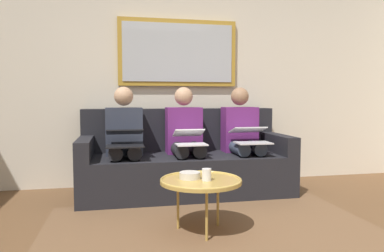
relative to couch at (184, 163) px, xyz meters
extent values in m
cube|color=beige|center=(0.00, -0.48, 0.99)|extent=(6.00, 0.12, 2.60)
cube|color=brown|center=(0.00, 1.27, -0.31)|extent=(2.60, 1.80, 0.01)
cube|color=black|center=(0.00, 0.07, -0.10)|extent=(2.20, 0.90, 0.42)
cube|color=black|center=(0.00, -0.28, 0.35)|extent=(2.20, 0.20, 0.48)
cube|color=black|center=(-1.03, 0.07, 0.21)|extent=(0.14, 0.90, 0.20)
cube|color=black|center=(1.03, 0.07, 0.21)|extent=(0.14, 0.90, 0.20)
cube|color=#B7892D|center=(0.00, -0.39, 1.24)|extent=(1.39, 0.04, 0.77)
cube|color=#B2B7BC|center=(0.00, -0.37, 1.24)|extent=(1.29, 0.01, 0.67)
cylinder|color=tan|center=(0.10, 1.22, 0.08)|extent=(0.62, 0.62, 0.03)
torus|color=tan|center=(0.10, 1.22, 0.09)|extent=(0.62, 0.62, 0.02)
cylinder|color=#B28E42|center=(0.10, 1.40, -0.12)|extent=(0.02, 0.02, 0.38)
cylinder|color=#B28E42|center=(-0.06, 1.12, -0.12)|extent=(0.02, 0.02, 0.38)
cylinder|color=#B28E42|center=(0.26, 1.12, -0.12)|extent=(0.02, 0.02, 0.38)
cylinder|color=silver|center=(0.06, 1.26, 0.14)|extent=(0.07, 0.07, 0.09)
cylinder|color=beige|center=(0.17, 1.17, 0.12)|extent=(0.16, 0.16, 0.05)
cube|color=#66236B|center=(-0.64, -0.03, 0.36)|extent=(0.38, 0.22, 0.50)
sphere|color=#997051|center=(-0.64, -0.03, 0.73)|extent=(0.20, 0.20, 0.20)
cylinder|color=#384256|center=(-0.73, 0.18, 0.18)|extent=(0.14, 0.42, 0.14)
cylinder|color=#384256|center=(-0.55, 0.18, 0.18)|extent=(0.14, 0.42, 0.14)
cylinder|color=#384256|center=(-0.73, 0.39, -0.10)|extent=(0.11, 0.11, 0.42)
cylinder|color=#384256|center=(-0.55, 0.39, -0.10)|extent=(0.11, 0.11, 0.42)
cube|color=silver|center=(-0.64, 0.39, 0.25)|extent=(0.36, 0.24, 0.01)
cube|color=silver|center=(-0.64, 0.24, 0.37)|extent=(0.36, 0.23, 0.08)
cube|color=#A5C6EA|center=(-0.64, 0.24, 0.38)|extent=(0.32, 0.20, 0.06)
cube|color=#66236B|center=(0.00, -0.03, 0.36)|extent=(0.38, 0.22, 0.50)
sphere|color=tan|center=(0.00, -0.03, 0.73)|extent=(0.20, 0.20, 0.20)
cylinder|color=#232328|center=(-0.09, 0.18, 0.18)|extent=(0.14, 0.42, 0.14)
cylinder|color=#232328|center=(0.09, 0.18, 0.18)|extent=(0.14, 0.42, 0.14)
cylinder|color=#232328|center=(-0.09, 0.39, -0.10)|extent=(0.11, 0.11, 0.42)
cylinder|color=#232328|center=(0.09, 0.39, -0.10)|extent=(0.11, 0.11, 0.42)
cube|color=white|center=(0.00, 0.39, 0.25)|extent=(0.30, 0.21, 0.01)
cube|color=white|center=(0.00, 0.24, 0.36)|extent=(0.30, 0.20, 0.09)
cube|color=#A5C6EA|center=(0.00, 0.25, 0.36)|extent=(0.27, 0.17, 0.07)
cube|color=#2D3342|center=(0.64, -0.03, 0.36)|extent=(0.38, 0.22, 0.50)
sphere|color=tan|center=(0.64, -0.03, 0.73)|extent=(0.20, 0.20, 0.20)
cylinder|color=#232328|center=(0.55, 0.18, 0.18)|extent=(0.14, 0.42, 0.14)
cylinder|color=#232328|center=(0.73, 0.18, 0.18)|extent=(0.14, 0.42, 0.14)
cylinder|color=#232328|center=(0.55, 0.39, -0.10)|extent=(0.11, 0.11, 0.42)
cylinder|color=#232328|center=(0.73, 0.39, -0.10)|extent=(0.11, 0.11, 0.42)
cube|color=black|center=(0.64, 0.39, 0.25)|extent=(0.35, 0.24, 0.01)
cube|color=black|center=(0.64, 0.24, 0.38)|extent=(0.35, 0.23, 0.07)
cube|color=#A5C6EA|center=(0.64, 0.24, 0.38)|extent=(0.32, 0.20, 0.05)
camera|label=1|loc=(0.70, 3.84, 0.70)|focal=33.86mm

